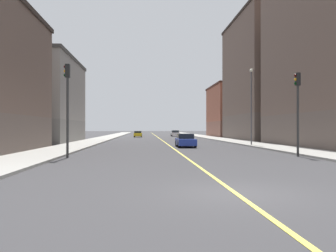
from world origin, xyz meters
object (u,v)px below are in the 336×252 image
car_blue (185,141)px  car_white (175,133)px  traffic_light_right_near (67,97)px  traffic_light_left_near (298,102)px  building_left_far (238,111)px  car_yellow (138,134)px  building_left_mid (269,79)px  building_right_midblock (32,100)px  street_lamp_left_near (251,100)px

car_blue → car_white: bearing=86.2°
traffic_light_right_near → traffic_light_left_near: bearing=0.0°
building_left_far → traffic_light_right_near: (-25.83, -50.93, -1.70)m
car_blue → building_left_far: bearing=67.1°
car_yellow → traffic_light_right_near: bearing=-94.2°
building_left_mid → building_left_far: 19.53m
building_left_far → traffic_light_left_near: building_left_far is taller
building_right_midblock → car_blue: building_right_midblock is taller
building_right_midblock → car_blue: bearing=-31.5°
building_left_mid → traffic_light_right_near: bearing=-129.0°
street_lamp_left_near → car_blue: 8.75m
building_right_midblock → car_yellow: bearing=62.1°
car_white → building_left_mid: bearing=-61.2°
building_left_far → car_white: bearing=157.8°
traffic_light_right_near → street_lamp_left_near: 21.45m
building_right_midblock → traffic_light_left_near: 35.18m
building_left_far → traffic_light_right_near: size_ratio=2.52×
building_left_far → traffic_light_left_near: bearing=-101.2°
building_left_mid → car_white: bearing=118.8°
car_blue → street_lamp_left_near: bearing=10.6°
traffic_light_right_near → car_white: 57.86m
building_left_far → building_right_midblock: (-35.88, -27.10, 0.02)m
traffic_light_left_near → traffic_light_right_near: size_ratio=0.94×
traffic_light_left_near → car_white: (-3.41, 56.43, -3.12)m
building_right_midblock → car_white: 39.87m
car_white → traffic_light_left_near: bearing=-86.5°
building_left_mid → car_white: 29.55m
building_left_mid → building_right_midblock: bearing=-167.3°
traffic_light_right_near → car_blue: (9.35, 11.95, -3.35)m
building_left_mid → building_right_midblock: building_left_mid is taller
building_left_mid → street_lamp_left_near: size_ratio=2.44×
traffic_light_left_near → car_blue: bearing=118.2°
building_left_far → building_right_midblock: bearing=-142.9°
car_white → car_yellow: (-8.65, -6.61, -0.01)m
car_yellow → car_blue: car_blue is taller
building_right_midblock → car_white: (22.39, 32.60, -5.07)m
traffic_light_left_near → street_lamp_left_near: size_ratio=0.70×
building_left_far → traffic_light_left_near: 51.96m
traffic_light_left_near → building_left_far: bearing=78.8°
traffic_light_left_near → car_white: size_ratio=1.38×
street_lamp_left_near → traffic_light_left_near: bearing=-94.4°
building_left_mid → traffic_light_left_near: 34.07m
traffic_light_left_near → car_blue: traffic_light_left_near is taller
traffic_light_left_near → car_white: traffic_light_left_near is taller
traffic_light_left_near → car_blue: 13.91m
building_left_far → traffic_light_right_near: building_left_far is taller
building_left_mid → car_white: building_left_mid is taller
building_right_midblock → street_lamp_left_near: 28.81m
building_left_far → car_blue: size_ratio=3.69×
car_white → car_yellow: bearing=-142.6°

